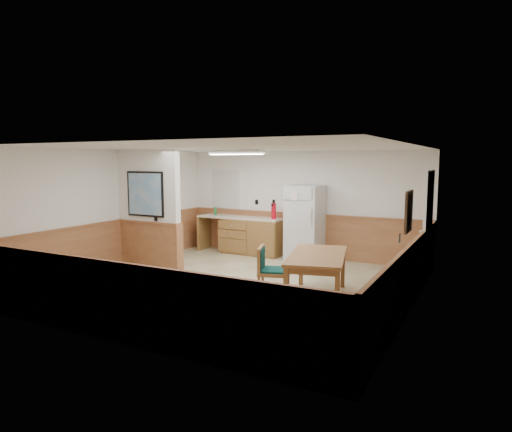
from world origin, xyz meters
The scene contains 20 objects.
ground centered at (0.00, 0.00, 0.00)m, with size 6.00×6.00×0.00m, color tan.
ceiling centered at (0.00, 0.00, 2.50)m, with size 6.00×6.00×0.02m, color white.
back_wall centered at (0.00, 3.00, 1.25)m, with size 6.00×0.02×2.50m, color white.
right_wall centered at (3.00, 0.00, 1.25)m, with size 0.02×6.00×2.50m, color white.
left_wall centered at (-3.00, 0.00, 1.25)m, with size 0.02×6.00×2.50m, color white.
wainscot_back centered at (0.00, 2.98, 0.50)m, with size 6.00×0.04×1.00m, color #AD7045.
wainscot_right centered at (2.98, 0.00, 0.50)m, with size 0.04×6.00×1.00m, color #AD7045.
wainscot_left centered at (-2.98, 0.00, 0.50)m, with size 0.04×6.00×1.00m, color #AD7045.
partition_wall centered at (-2.25, 0.19, 1.23)m, with size 1.50×0.20×2.50m.
kitchen_counter centered at (-1.21, 2.68, 0.46)m, with size 2.20×0.61×1.00m.
exterior_door centered at (2.96, 1.90, 1.05)m, with size 0.07×1.02×2.15m.
kitchen_window centered at (-2.10, 2.98, 1.55)m, with size 0.80×0.04×1.00m.
wall_painting centered at (2.97, -0.30, 1.55)m, with size 0.04×0.50×0.60m.
fluorescent_fixture centered at (-0.80, 1.30, 2.45)m, with size 1.20×0.30×0.09m.
refrigerator centered at (0.23, 2.63, 0.86)m, with size 0.79×0.73×1.72m.
dining_table centered at (1.52, -0.08, 0.66)m, with size 1.28×1.92×0.75m.
dining_bench centered at (2.77, -0.10, 0.34)m, with size 0.43×1.59×0.45m.
dining_chair centered at (0.76, -0.34, 0.49)m, with size 0.82×0.67×0.85m.
fire_extinguisher centered at (-0.58, 2.67, 1.10)m, with size 0.14×0.14×0.46m.
soap_bottle centered at (-2.23, 2.69, 1.00)m, with size 0.07×0.07×0.21m, color #17823A.
Camera 1 is at (4.04, -7.03, 2.27)m, focal length 32.00 mm.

